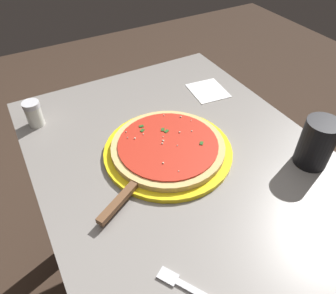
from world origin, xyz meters
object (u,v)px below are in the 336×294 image
object	(u,v)px
pizza	(168,146)
napkin_folded_right	(208,91)
parmesan_shaker	(34,113)
serving_plate	(168,151)
cup_tall_drink	(317,143)
pizza_server	(130,189)
fork	(200,294)

from	to	relation	value
pizza	napkin_folded_right	size ratio (longest dim) A/B	2.36
napkin_folded_right	parmesan_shaker	distance (m)	0.53
serving_plate	pizza	size ratio (longest dim) A/B	1.14
cup_tall_drink	parmesan_shaker	distance (m)	0.74
pizza_server	fork	size ratio (longest dim) A/B	1.27
fork	napkin_folded_right	bearing A→B (deg)	-35.59
pizza	fork	bearing A→B (deg)	159.65
serving_plate	napkin_folded_right	xyz separation A→B (m)	(0.19, -0.25, -0.01)
pizza_server	cup_tall_drink	distance (m)	0.45
serving_plate	pizza	world-z (taller)	pizza
cup_tall_drink	parmesan_shaker	size ratio (longest dim) A/B	1.68
napkin_folded_right	pizza_server	bearing A→B (deg)	124.50
fork	serving_plate	bearing A→B (deg)	-20.35
pizza	napkin_folded_right	world-z (taller)	pizza
pizza_server	fork	world-z (taller)	pizza_server
pizza_server	parmesan_shaker	bearing A→B (deg)	19.53
cup_tall_drink	parmesan_shaker	bearing A→B (deg)	49.21
parmesan_shaker	serving_plate	bearing A→B (deg)	-136.67
napkin_folded_right	parmesan_shaker	world-z (taller)	parmesan_shaker
serving_plate	cup_tall_drink	bearing A→B (deg)	-124.31
pizza_server	napkin_folded_right	world-z (taller)	pizza_server
pizza	cup_tall_drink	xyz separation A→B (m)	(-0.20, -0.29, 0.04)
pizza_server	napkin_folded_right	bearing A→B (deg)	-55.50
serving_plate	pizza_server	world-z (taller)	pizza_server
pizza_server	serving_plate	bearing A→B (deg)	-60.52
cup_tall_drink	pizza_server	bearing A→B (deg)	74.38
fork	pizza_server	bearing A→B (deg)	2.82
fork	parmesan_shaker	world-z (taller)	parmesan_shaker
cup_tall_drink	pizza	bearing A→B (deg)	55.69
pizza	fork	xyz separation A→B (m)	(-0.34, 0.13, -0.02)
pizza_server	parmesan_shaker	xyz separation A→B (m)	(0.36, 0.13, 0.02)
serving_plate	parmesan_shaker	size ratio (longest dim) A/B	4.41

